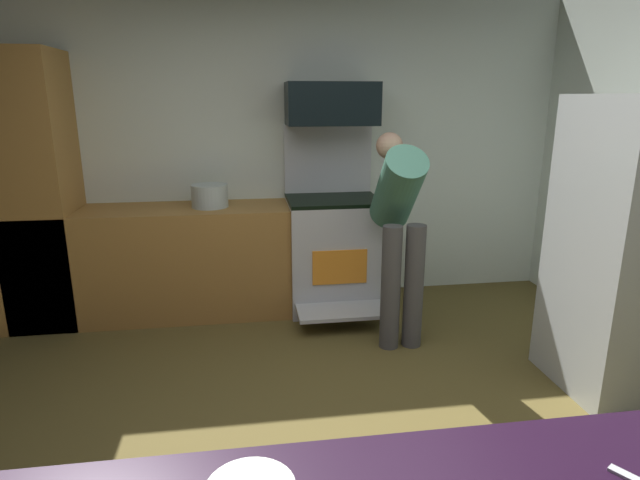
{
  "coord_description": "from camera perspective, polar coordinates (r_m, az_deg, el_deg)",
  "views": [
    {
      "loc": [
        -0.3,
        -2.25,
        1.75
      ],
      "look_at": [
        0.08,
        0.3,
        1.05
      ],
      "focal_mm": 29.3,
      "sensor_mm": 36.0,
      "label": 1
    }
  ],
  "objects": [
    {
      "name": "cabinet_column",
      "position": [
        4.58,
        -28.94,
        4.53
      ],
      "size": [
        0.6,
        0.6,
        2.1
      ],
      "primitive_type": "cube",
      "color": "olive",
      "rests_on": "ground"
    },
    {
      "name": "lower_cabinet_run",
      "position": [
        4.47,
        -15.85,
        -2.29
      ],
      "size": [
        2.4,
        0.6,
        0.9
      ],
      "primitive_type": "cube",
      "color": "olive",
      "rests_on": "ground"
    },
    {
      "name": "microwave",
      "position": [
        4.37,
        1.29,
        14.65
      ],
      "size": [
        0.74,
        0.38,
        0.34
      ],
      "primitive_type": "cube",
      "color": "black",
      "rests_on": "oven_range"
    },
    {
      "name": "ground_plane",
      "position": [
        2.87,
        -0.81,
        -22.58
      ],
      "size": [
        5.2,
        4.8,
        0.02
      ],
      "primitive_type": "cube",
      "color": "brown"
    },
    {
      "name": "person_cook",
      "position": [
        3.77,
        8.59,
        2.09
      ],
      "size": [
        0.31,
        0.66,
        1.51
      ],
      "color": "#494949",
      "rests_on": "ground"
    },
    {
      "name": "oven_range",
      "position": [
        4.46,
        1.4,
        -0.91
      ],
      "size": [
        0.76,
        0.98,
        1.54
      ],
      "color": "silver",
      "rests_on": "ground"
    },
    {
      "name": "wall_back",
      "position": [
        4.62,
        -4.81,
        9.59
      ],
      "size": [
        5.2,
        0.12,
        2.6
      ],
      "primitive_type": "cube",
      "color": "silver",
      "rests_on": "ground"
    },
    {
      "name": "stock_pot",
      "position": [
        4.31,
        -11.96,
        4.75
      ],
      "size": [
        0.29,
        0.29,
        0.18
      ],
      "primitive_type": "cylinder",
      "color": "#AEBFBD",
      "rests_on": "lower_cabinet_run"
    }
  ]
}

